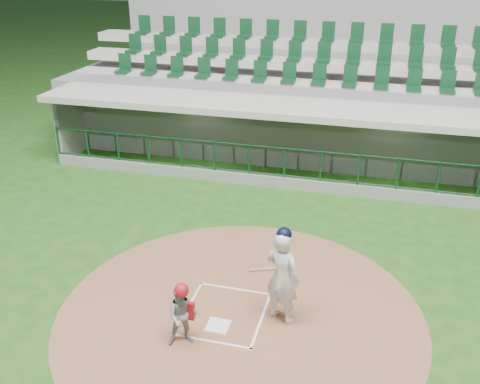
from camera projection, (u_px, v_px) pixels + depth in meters
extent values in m
plane|color=#1D4A15|center=(228.00, 305.00, 10.77)|extent=(120.00, 120.00, 0.00)
cylinder|color=brown|center=(240.00, 313.00, 10.52)|extent=(7.20, 7.20, 0.01)
cube|color=white|center=(218.00, 326.00, 10.15)|extent=(0.43, 0.43, 0.02)
cube|color=silver|center=(188.00, 307.00, 10.68)|extent=(0.05, 1.80, 0.01)
cube|color=white|center=(261.00, 319.00, 10.33)|extent=(0.05, 1.80, 0.01)
cube|color=white|center=(236.00, 289.00, 11.25)|extent=(1.55, 0.05, 0.01)
cube|color=white|center=(211.00, 341.00, 9.76)|extent=(1.55, 0.05, 0.01)
cube|color=slate|center=(292.00, 184.00, 17.58)|extent=(15.00, 3.00, 0.10)
cube|color=slate|center=(301.00, 129.00, 18.40)|extent=(15.00, 0.20, 2.70)
cube|color=#B9B5A4|center=(301.00, 123.00, 18.19)|extent=(13.50, 0.04, 0.90)
cube|color=gray|center=(82.00, 126.00, 18.76)|extent=(0.20, 3.00, 2.70)
cube|color=#A5A195|center=(294.00, 102.00, 16.17)|extent=(15.40, 3.50, 0.20)
cube|color=slate|center=(284.00, 183.00, 15.93)|extent=(15.00, 0.15, 0.40)
cube|color=black|center=(285.00, 133.00, 15.27)|extent=(15.00, 0.01, 0.95)
cube|color=brown|center=(297.00, 165.00, 18.39)|extent=(12.75, 0.40, 0.45)
cube|color=white|center=(203.00, 97.00, 17.15)|extent=(1.30, 0.35, 0.04)
cube|color=white|center=(396.00, 111.00, 15.74)|extent=(1.30, 0.35, 0.04)
imported|color=#B51E13|center=(160.00, 136.00, 19.30)|extent=(1.14, 0.75, 1.66)
imported|color=maroon|center=(239.00, 145.00, 18.50)|extent=(1.04, 0.62, 1.65)
imported|color=#B51913|center=(310.00, 152.00, 17.96)|extent=(0.92, 0.77, 1.60)
imported|color=#AB1219|center=(464.00, 164.00, 16.71)|extent=(1.72, 0.81, 1.79)
cube|color=slate|center=(309.00, 108.00, 19.72)|extent=(17.00, 6.50, 2.50)
cube|color=#ABA79B|center=(304.00, 86.00, 17.93)|extent=(16.60, 0.95, 0.30)
cube|color=#B0A99F|center=(309.00, 64.00, 18.53)|extent=(16.60, 0.95, 0.30)
cube|color=#A5A095|center=(314.00, 44.00, 19.13)|extent=(16.60, 0.95, 0.30)
cube|color=gray|center=(322.00, 54.00, 22.09)|extent=(17.00, 0.25, 5.05)
imported|color=silver|center=(282.00, 277.00, 9.97)|extent=(0.82, 0.69, 1.92)
sphere|color=black|center=(284.00, 235.00, 9.59)|extent=(0.28, 0.28, 0.28)
cylinder|color=#A07E49|center=(267.00, 269.00, 9.69)|extent=(0.58, 0.79, 0.39)
imported|color=gray|center=(183.00, 316.00, 9.49)|extent=(0.71, 0.64, 1.19)
sphere|color=#A7121B|center=(182.00, 290.00, 9.26)|extent=(0.26, 0.26, 0.26)
cube|color=#A31117|center=(186.00, 310.00, 9.62)|extent=(0.32, 0.10, 0.35)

